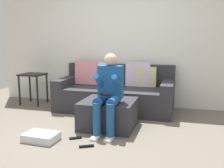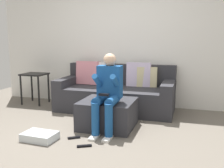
# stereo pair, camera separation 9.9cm
# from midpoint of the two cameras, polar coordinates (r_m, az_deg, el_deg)

# --- Properties ---
(ground_plane) EXTENTS (7.04, 7.04, 0.00)m
(ground_plane) POSITION_cam_midpoint_polar(r_m,az_deg,el_deg) (3.62, -6.17, -11.81)
(ground_plane) COLOR #6B6359
(wall_back) EXTENTS (5.41, 0.10, 2.53)m
(wall_back) POSITION_cam_midpoint_polar(r_m,az_deg,el_deg) (5.33, 1.80, 9.06)
(wall_back) COLOR silver
(wall_back) RESTS_ON ground_plane
(couch_sectional) EXTENTS (2.15, 0.98, 0.90)m
(couch_sectional) POSITION_cam_midpoint_polar(r_m,az_deg,el_deg) (4.98, 0.14, -1.99)
(couch_sectional) COLOR #2D2D33
(couch_sectional) RESTS_ON ground_plane
(ottoman) EXTENTS (0.79, 0.75, 0.42)m
(ottoman) POSITION_cam_midpoint_polar(r_m,az_deg,el_deg) (4.00, -1.48, -6.48)
(ottoman) COLOR #2D2D33
(ottoman) RESTS_ON ground_plane
(person_seated) EXTENTS (0.35, 0.62, 1.13)m
(person_seated) POSITION_cam_midpoint_polar(r_m,az_deg,el_deg) (3.70, -1.51, -1.37)
(person_seated) COLOR #194C8C
(person_seated) RESTS_ON ground_plane
(storage_bin) EXTENTS (0.45, 0.33, 0.10)m
(storage_bin) POSITION_cam_midpoint_polar(r_m,az_deg,el_deg) (3.65, -15.94, -11.03)
(storage_bin) COLOR silver
(storage_bin) RESTS_ON ground_plane
(side_table) EXTENTS (0.47, 0.44, 0.63)m
(side_table) POSITION_cam_midpoint_polar(r_m,az_deg,el_deg) (5.63, -17.31, 0.94)
(side_table) COLOR black
(side_table) RESTS_ON ground_plane
(remote_near_ottoman) EXTENTS (0.18, 0.13, 0.02)m
(remote_near_ottoman) POSITION_cam_midpoint_polar(r_m,az_deg,el_deg) (3.36, -6.43, -13.33)
(remote_near_ottoman) COLOR black
(remote_near_ottoman) RESTS_ON ground_plane
(remote_by_storage_bin) EXTENTS (0.17, 0.14, 0.02)m
(remote_by_storage_bin) POSITION_cam_midpoint_polar(r_m,az_deg,el_deg) (3.64, -8.75, -11.55)
(remote_by_storage_bin) COLOR black
(remote_by_storage_bin) RESTS_ON ground_plane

